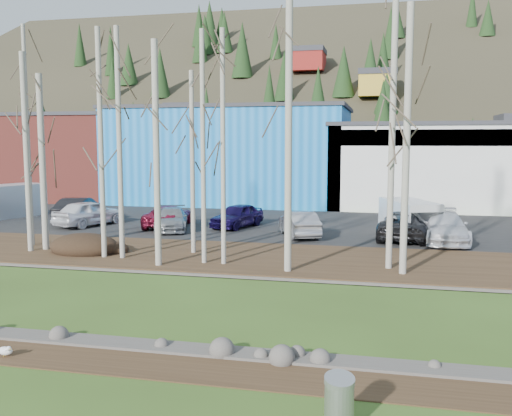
% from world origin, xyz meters
% --- Properties ---
extents(ground, '(200.00, 200.00, 0.00)m').
position_xyz_m(ground, '(0.00, 0.00, 0.00)').
color(ground, '#344C1A').
rests_on(ground, ground).
extents(dirt_strip, '(80.00, 1.80, 0.03)m').
position_xyz_m(dirt_strip, '(0.00, 2.10, 0.01)').
color(dirt_strip, '#382616').
rests_on(dirt_strip, ground).
extents(near_bank_rocks, '(80.00, 0.80, 0.50)m').
position_xyz_m(near_bank_rocks, '(0.00, 3.10, 0.00)').
color(near_bank_rocks, '#47423D').
rests_on(near_bank_rocks, ground).
extents(river, '(80.00, 8.00, 0.90)m').
position_xyz_m(river, '(0.00, 7.20, 0.00)').
color(river, '#131D30').
rests_on(river, ground).
extents(far_bank_rocks, '(80.00, 0.80, 0.46)m').
position_xyz_m(far_bank_rocks, '(0.00, 11.30, 0.00)').
color(far_bank_rocks, '#47423D').
rests_on(far_bank_rocks, ground).
extents(far_bank, '(80.00, 7.00, 0.15)m').
position_xyz_m(far_bank, '(0.00, 14.50, 0.07)').
color(far_bank, '#382616').
rests_on(far_bank, ground).
extents(parking_lot, '(80.00, 14.00, 0.14)m').
position_xyz_m(parking_lot, '(0.00, 25.00, 0.07)').
color(parking_lot, black).
rests_on(parking_lot, ground).
extents(building_brick, '(16.32, 12.24, 7.80)m').
position_xyz_m(building_brick, '(-24.00, 39.00, 3.91)').
color(building_brick, '#943A31').
rests_on(building_brick, ground).
extents(building_blue, '(20.40, 12.24, 8.30)m').
position_xyz_m(building_blue, '(-6.00, 39.00, 4.16)').
color(building_blue, '#0B62B1').
rests_on(building_blue, ground).
extents(building_white, '(18.36, 12.24, 6.80)m').
position_xyz_m(building_white, '(12.00, 38.98, 3.41)').
color(building_white, silver).
rests_on(building_white, ground).
extents(hillside, '(160.00, 72.00, 35.00)m').
position_xyz_m(hillside, '(0.00, 84.00, 17.50)').
color(hillside, '#332F20').
rests_on(hillside, ground).
extents(litter_bin, '(0.68, 0.68, 0.95)m').
position_xyz_m(litter_bin, '(6.50, -0.06, 0.48)').
color(litter_bin, '#9FA1A3').
rests_on(litter_bin, ground).
extents(seagull, '(0.44, 0.23, 0.33)m').
position_xyz_m(seagull, '(-1.86, 1.69, 0.18)').
color(seagull, gold).
rests_on(seagull, ground).
extents(dirt_mound, '(3.37, 2.38, 0.66)m').
position_xyz_m(dirt_mound, '(-6.49, 13.75, 0.48)').
color(dirt_mound, black).
rests_on(dirt_mound, far_bank).
extents(birch_0, '(0.26, 0.26, 9.30)m').
position_xyz_m(birch_0, '(-9.18, 13.52, 4.80)').
color(birch_0, '#AEAB9F').
rests_on(birch_0, far_bank).
extents(birch_1, '(0.19, 0.19, 10.82)m').
position_xyz_m(birch_1, '(-9.97, 14.84, 5.56)').
color(birch_1, '#AEAB9F').
rests_on(birch_1, far_bank).
extents(birch_2, '(0.30, 0.30, 8.36)m').
position_xyz_m(birch_2, '(-8.72, 14.07, 4.33)').
color(birch_2, '#AEAB9F').
rests_on(birch_2, far_bank).
extents(birch_3, '(0.23, 0.23, 10.13)m').
position_xyz_m(birch_3, '(-5.07, 12.98, 5.21)').
color(birch_3, '#AEAB9F').
rests_on(birch_3, far_bank).
extents(birch_4, '(0.27, 0.27, 9.30)m').
position_xyz_m(birch_4, '(-2.00, 11.90, 4.80)').
color(birch_4, '#AEAB9F').
rests_on(birch_4, far_bank).
extents(birch_5, '(0.21, 0.21, 8.40)m').
position_xyz_m(birch_5, '(-1.46, 14.83, 4.35)').
color(birch_5, '#AEAB9F').
rests_on(birch_5, far_bank).
extents(birch_6, '(0.20, 0.20, 9.80)m').
position_xyz_m(birch_6, '(-0.27, 12.78, 5.05)').
color(birch_6, '#AEAB9F').
rests_on(birch_6, far_bank).
extents(birch_7, '(0.28, 0.28, 10.75)m').
position_xyz_m(birch_7, '(3.50, 12.01, 5.52)').
color(birch_7, '#AEAB9F').
rests_on(birch_7, far_bank).
extents(birch_8, '(0.28, 0.28, 10.39)m').
position_xyz_m(birch_8, '(8.01, 12.56, 5.34)').
color(birch_8, '#AEAB9F').
rests_on(birch_8, far_bank).
extents(birch_9, '(0.26, 0.26, 12.78)m').
position_xyz_m(birch_9, '(7.48, 13.43, 6.54)').
color(birch_9, '#AEAB9F').
rests_on(birch_9, far_bank).
extents(birch_10, '(0.20, 0.20, 9.80)m').
position_xyz_m(birch_10, '(0.60, 12.78, 5.05)').
color(birch_10, '#AEAB9F').
rests_on(birch_10, far_bank).
extents(birch_11, '(0.23, 0.23, 10.13)m').
position_xyz_m(birch_11, '(-4.18, 12.98, 5.21)').
color(birch_11, '#AEAB9F').
rests_on(birch_11, far_bank).
extents(car_0, '(3.31, 5.02, 1.59)m').
position_xyz_m(car_0, '(-10.59, 21.60, 0.93)').
color(car_0, white).
rests_on(car_0, parking_lot).
extents(car_1, '(2.32, 5.01, 1.59)m').
position_xyz_m(car_1, '(-12.07, 23.03, 0.93)').
color(car_1, black).
rests_on(car_1, parking_lot).
extents(car_2, '(2.74, 4.99, 1.32)m').
position_xyz_m(car_2, '(-5.65, 22.27, 0.80)').
color(car_2, maroon).
rests_on(car_2, parking_lot).
extents(car_3, '(3.12, 4.81, 1.29)m').
position_xyz_m(car_3, '(-4.97, 21.10, 0.79)').
color(car_3, gray).
rests_on(car_3, parking_lot).
extents(car_4, '(2.87, 4.50, 1.43)m').
position_xyz_m(car_4, '(-1.45, 22.96, 0.85)').
color(car_4, '#150C41').
rests_on(car_4, parking_lot).
extents(car_5, '(2.97, 4.50, 1.40)m').
position_xyz_m(car_5, '(2.71, 20.50, 0.84)').
color(car_5, '#ADADAF').
rests_on(car_5, parking_lot).
extents(car_6, '(3.09, 5.66, 1.50)m').
position_xyz_m(car_6, '(8.36, 20.91, 0.89)').
color(car_6, black).
rests_on(car_6, parking_lot).
extents(car_7, '(2.31, 5.44, 1.57)m').
position_xyz_m(car_7, '(10.30, 20.50, 0.92)').
color(car_7, white).
rests_on(car_7, parking_lot).
extents(van_white, '(3.36, 4.85, 1.96)m').
position_xyz_m(van_white, '(8.68, 21.82, 1.12)').
color(van_white, white).
rests_on(van_white, parking_lot).
extents(van_grey, '(3.75, 5.51, 2.23)m').
position_xyz_m(van_grey, '(-18.14, 23.65, 1.25)').
color(van_grey, '#B2B4B7').
rests_on(van_grey, parking_lot).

